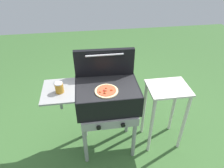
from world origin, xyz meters
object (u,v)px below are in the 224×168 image
grill (106,98)px  prep_table (165,104)px  pizza_pepperoni (106,91)px  sauce_jar (59,88)px

grill → prep_table: (0.67, 0.00, -0.18)m
grill → prep_table: bearing=0.4°
grill → prep_table: 0.70m
grill → pizza_pepperoni: size_ratio=4.21×
sauce_jar → grill: bearing=3.7°
grill → pizza_pepperoni: 0.18m
grill → prep_table: grill is taller
pizza_pepperoni → sauce_jar: size_ratio=2.16×
grill → pizza_pepperoni: (-0.00, -0.09, 0.15)m
sauce_jar → prep_table: size_ratio=0.13×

